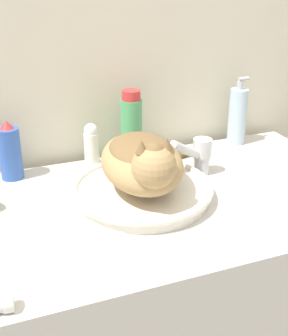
% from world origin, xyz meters
% --- Properties ---
extents(wall_back, '(8.00, 0.05, 2.40)m').
position_xyz_m(wall_back, '(0.00, 0.67, 1.20)').
color(wall_back, beige).
rests_on(wall_back, ground_plane).
extents(vanity_counter, '(1.14, 0.61, 0.88)m').
position_xyz_m(vanity_counter, '(0.00, 0.31, 0.44)').
color(vanity_counter, beige).
rests_on(vanity_counter, ground_plane).
extents(sink_basin, '(0.36, 0.36, 0.04)m').
position_xyz_m(sink_basin, '(-0.03, 0.33, 0.90)').
color(sink_basin, white).
rests_on(sink_basin, vanity_counter).
extents(cat, '(0.31, 0.32, 0.16)m').
position_xyz_m(cat, '(-0.03, 0.32, 0.99)').
color(cat, tan).
rests_on(cat, sink_basin).
extents(faucet, '(0.14, 0.08, 0.13)m').
position_xyz_m(faucet, '(0.16, 0.40, 0.94)').
color(faucet, silver).
rests_on(faucet, vanity_counter).
extents(soap_pump_bottle, '(0.06, 0.06, 0.22)m').
position_xyz_m(soap_pump_bottle, '(0.39, 0.57, 0.97)').
color(soap_pump_bottle, silver).
rests_on(soap_pump_bottle, vanity_counter).
extents(mouthwash_bottle, '(0.06, 0.06, 0.21)m').
position_xyz_m(mouthwash_bottle, '(0.03, 0.57, 0.98)').
color(mouthwash_bottle, '#4CA366').
rests_on(mouthwash_bottle, vanity_counter).
extents(deodorant_stick, '(0.04, 0.04, 0.13)m').
position_xyz_m(deodorant_stick, '(-0.09, 0.57, 0.94)').
color(deodorant_stick, white).
rests_on(deodorant_stick, vanity_counter).
extents(spray_bottle_trigger, '(0.06, 0.06, 0.16)m').
position_xyz_m(spray_bottle_trigger, '(-0.32, 0.57, 0.95)').
color(spray_bottle_trigger, '#335BB7').
rests_on(spray_bottle_trigger, vanity_counter).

